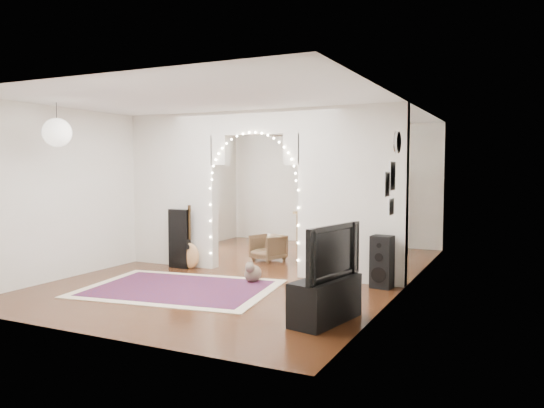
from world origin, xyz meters
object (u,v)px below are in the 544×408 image
at_px(media_console, 325,300).
at_px(dining_chair_right, 334,246).
at_px(floor_speaker, 382,262).
at_px(acoustic_guitar, 190,245).
at_px(dining_table, 324,215).
at_px(dining_chair_left, 268,248).
at_px(bookcase, 360,210).

height_order(media_console, dining_chair_right, dining_chair_right).
bearing_deg(floor_speaker, acoustic_guitar, -174.36).
xyz_separation_m(acoustic_guitar, media_console, (3.21, -1.96, -0.16)).
xyz_separation_m(dining_table, dining_chair_left, (-0.22, -2.45, -0.43)).
bearing_deg(dining_table, acoustic_guitar, -98.56).
height_order(floor_speaker, dining_chair_right, floor_speaker).
relative_size(bookcase, dining_chair_left, 2.99).
height_order(dining_table, dining_chair_left, dining_table).
height_order(bookcase, dining_table, bookcase).
relative_size(acoustic_guitar, dining_chair_right, 1.54).
bearing_deg(dining_chair_right, dining_chair_left, -136.37).
bearing_deg(bookcase, acoustic_guitar, -132.93).
relative_size(media_console, bookcase, 0.61).
bearing_deg(dining_table, floor_speaker, -51.08).
xyz_separation_m(acoustic_guitar, bookcase, (1.94, 3.75, 0.41)).
bearing_deg(dining_table, media_console, -61.96).
bearing_deg(bookcase, dining_chair_right, -103.60).
relative_size(acoustic_guitar, dining_chair_left, 1.72).
distance_m(bookcase, dining_table, 0.85).
bearing_deg(floor_speaker, bookcase, 116.51).
distance_m(acoustic_guitar, dining_chair_right, 2.71).
bearing_deg(media_console, floor_speaker, 96.85).
height_order(floor_speaker, dining_table, floor_speaker).
xyz_separation_m(acoustic_guitar, dining_chair_right, (2.01, 1.81, -0.13)).
bearing_deg(media_console, dining_table, 121.82).
distance_m(floor_speaker, dining_chair_left, 2.81).
height_order(floor_speaker, dining_chair_left, floor_speaker).
bearing_deg(dining_chair_right, bookcase, 111.38).
bearing_deg(floor_speaker, media_console, -89.04).
xyz_separation_m(floor_speaker, dining_table, (-2.27, 3.75, 0.30)).
bearing_deg(dining_chair_right, floor_speaker, -33.72).
distance_m(acoustic_guitar, dining_chair_left, 1.58).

